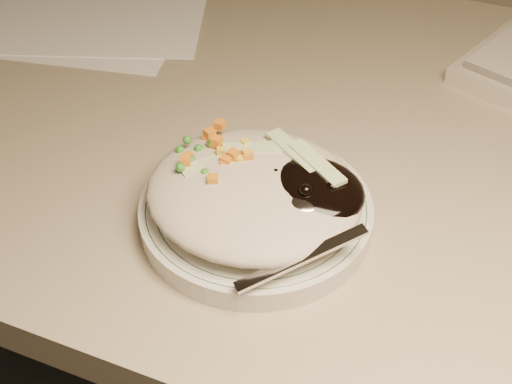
% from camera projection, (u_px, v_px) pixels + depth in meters
% --- Properties ---
extents(desk, '(1.40, 0.70, 0.74)m').
position_uv_depth(desk, '(340.00, 260.00, 0.89)').
color(desk, gray).
rests_on(desk, ground).
extents(plate, '(0.21, 0.21, 0.02)m').
position_uv_depth(plate, '(256.00, 213.00, 0.65)').
color(plate, silver).
rests_on(plate, desk).
extents(plate_rim, '(0.20, 0.20, 0.00)m').
position_uv_depth(plate_rim, '(256.00, 205.00, 0.64)').
color(plate_rim, '#144723').
rests_on(plate_rim, plate).
extents(meal, '(0.21, 0.19, 0.05)m').
position_uv_depth(meal, '(260.00, 189.00, 0.62)').
color(meal, '#B9AE96').
rests_on(meal, plate).
extents(papers, '(0.36, 0.30, 0.00)m').
position_uv_depth(papers, '(80.00, 18.00, 0.94)').
color(papers, white).
rests_on(papers, desk).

